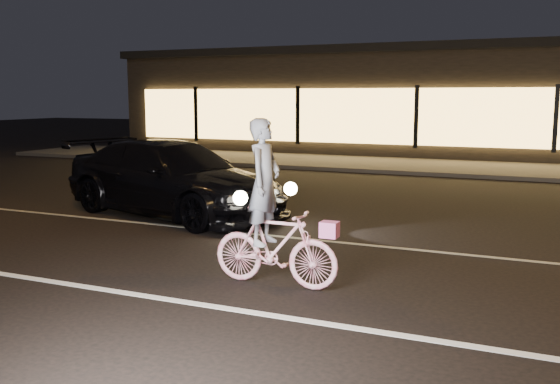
% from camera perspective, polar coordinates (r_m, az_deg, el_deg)
% --- Properties ---
extents(ground, '(90.00, 90.00, 0.00)m').
position_cam_1_polar(ground, '(8.88, -7.63, -6.47)').
color(ground, black).
rests_on(ground, ground).
extents(lane_stripe_near, '(60.00, 0.12, 0.01)m').
position_cam_1_polar(lane_stripe_near, '(7.69, -13.52, -9.02)').
color(lane_stripe_near, silver).
rests_on(lane_stripe_near, ground).
extents(lane_stripe_far, '(60.00, 0.10, 0.01)m').
position_cam_1_polar(lane_stripe_far, '(10.59, -1.99, -3.89)').
color(lane_stripe_far, gray).
rests_on(lane_stripe_far, ground).
extents(sidewalk, '(30.00, 4.00, 0.12)m').
position_cam_1_polar(sidewalk, '(20.91, 11.22, 2.39)').
color(sidewalk, '#383533').
rests_on(sidewalk, ground).
extents(storefront, '(25.40, 8.42, 4.20)m').
position_cam_1_polar(storefront, '(26.65, 14.20, 8.13)').
color(storefront, black).
rests_on(storefront, ground).
extents(cyclist, '(1.64, 0.56, 2.06)m').
position_cam_1_polar(cyclist, '(7.64, -0.72, -3.24)').
color(cyclist, '#F14470').
rests_on(cyclist, ground).
extents(sedan, '(5.38, 3.29, 1.46)m').
position_cam_1_polar(sedan, '(12.40, -9.75, 1.25)').
color(sedan, black).
rests_on(sedan, ground).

